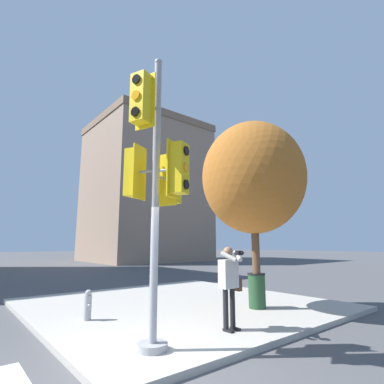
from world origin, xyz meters
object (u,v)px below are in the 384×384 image
traffic_signal_pole (156,175)px  fire_hydrant (88,305)px  trash_bin (257,290)px  street_tree (253,178)px  person_photographer (230,279)px

traffic_signal_pole → fire_hydrant: 3.75m
trash_bin → street_tree: bearing=-137.0°
street_tree → trash_bin: 3.17m
trash_bin → fire_hydrant: bearing=158.0°
fire_hydrant → street_tree: bearing=-23.4°
traffic_signal_pole → person_photographer: traffic_signal_pole is taller
person_photographer → trash_bin: 2.41m
fire_hydrant → trash_bin: 4.41m
fire_hydrant → trash_bin: (4.09, -1.65, 0.13)m
person_photographer → fire_hydrant: 3.38m
traffic_signal_pole → trash_bin: traffic_signal_pole is taller
person_photographer → fire_hydrant: size_ratio=2.47×
fire_hydrant → trash_bin: trash_bin is taller
traffic_signal_pole → street_tree: size_ratio=1.00×
person_photographer → street_tree: street_tree is taller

